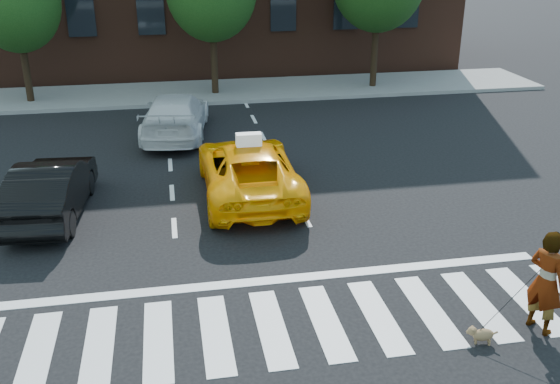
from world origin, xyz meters
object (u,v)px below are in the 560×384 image
at_px(woman, 546,282).
at_px(dog, 481,334).
at_px(black_sedan, 51,188).
at_px(white_suv, 175,115).
at_px(taxi, 248,169).

height_order(woman, dog, woman).
xyz_separation_m(black_sedan, woman, (9.19, -6.61, 0.26)).
xyz_separation_m(white_suv, dog, (4.77, -12.82, -0.55)).
distance_m(taxi, white_suv, 5.89).
bearing_deg(dog, taxi, 132.89).
bearing_deg(woman, white_suv, 3.57).
bearing_deg(taxi, black_sedan, 4.80).
distance_m(taxi, dog, 7.83).
bearing_deg(dog, white_suv, 130.48).
relative_size(taxi, woman, 2.71).
distance_m(black_sedan, dog, 10.50).
relative_size(black_sedan, white_suv, 0.86).
relative_size(taxi, dog, 10.17).
xyz_separation_m(taxi, dog, (3.03, -7.19, -0.55)).
height_order(white_suv, dog, white_suv).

